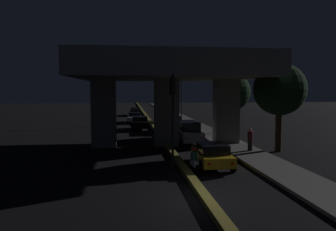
{
  "coord_description": "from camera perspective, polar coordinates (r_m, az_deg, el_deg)",
  "views": [
    {
      "loc": [
        -3.1,
        -12.92,
        4.5
      ],
      "look_at": [
        1.29,
        22.52,
        1.69
      ],
      "focal_mm": 35.0,
      "sensor_mm": 36.0,
      "label": 1
    }
  ],
  "objects": [
    {
      "name": "street_lamp",
      "position": [
        46.46,
        2.08,
        5.21
      ],
      "size": [
        1.97,
        0.32,
        8.72
      ],
      "color": "#2D2D30",
      "rests_on": "ground_plane"
    },
    {
      "name": "car_taxi_yellow_lead",
      "position": [
        19.27,
        7.69,
        -6.78
      ],
      "size": [
        1.99,
        4.0,
        1.41
      ],
      "rotation": [
        0.0,
        0.0,
        1.55
      ],
      "color": "gold",
      "rests_on": "ground_plane"
    },
    {
      "name": "motorcycle_red_filtering_mid",
      "position": [
        26.84,
        1.11,
        -3.9
      ],
      "size": [
        0.33,
        1.89,
        1.36
      ],
      "rotation": [
        0.0,
        0.0,
        1.61
      ],
      "color": "black",
      "rests_on": "ground_plane"
    },
    {
      "name": "median_divider",
      "position": [
        48.21,
        -3.35,
        -0.71
      ],
      "size": [
        0.44,
        126.0,
        0.25
      ],
      "primitive_type": "cube",
      "color": "olive",
      "rests_on": "ground_plane"
    },
    {
      "name": "roadside_tree_kerbside_mid",
      "position": [
        34.2,
        11.01,
        4.06
      ],
      "size": [
        3.86,
        3.86,
        6.23
      ],
      "color": "#38281C",
      "rests_on": "ground_plane"
    },
    {
      "name": "car_silver_third",
      "position": [
        34.98,
        0.8,
        -1.43
      ],
      "size": [
        1.94,
        4.48,
        1.73
      ],
      "rotation": [
        0.0,
        0.0,
        1.57
      ],
      "color": "gray",
      "rests_on": "ground_plane"
    },
    {
      "name": "traffic_light_left_of_median",
      "position": [
        18.13,
        0.8,
        1.85
      ],
      "size": [
        0.3,
        0.49,
        5.39
      ],
      "color": "black",
      "rests_on": "ground_plane"
    },
    {
      "name": "ground_plane",
      "position": [
        14.02,
        6.27,
        -14.25
      ],
      "size": [
        200.0,
        200.0,
        0.0
      ],
      "primitive_type": "plane",
      "color": "black"
    },
    {
      "name": "elevated_overpass",
      "position": [
        26.29,
        -0.29,
        7.29
      ],
      "size": [
        13.82,
        13.81,
        7.92
      ],
      "color": "gray",
      "rests_on": "ground_plane"
    },
    {
      "name": "car_white_second_oncoming",
      "position": [
        45.29,
        -5.83,
        -0.35
      ],
      "size": [
        2.09,
        4.37,
        1.37
      ],
      "rotation": [
        0.0,
        0.0,
        -1.58
      ],
      "color": "silver",
      "rests_on": "ground_plane"
    },
    {
      "name": "motorcycle_white_filtering_near",
      "position": [
        18.19,
        4.59,
        -7.95
      ],
      "size": [
        0.34,
        1.93,
        1.37
      ],
      "rotation": [
        0.0,
        0.0,
        1.62
      ],
      "color": "black",
      "rests_on": "ground_plane"
    },
    {
      "name": "car_black_lead_oncoming",
      "position": [
        37.31,
        -4.91,
        -1.27
      ],
      "size": [
        2.03,
        4.09,
        1.47
      ],
      "rotation": [
        0.0,
        0.0,
        -1.58
      ],
      "color": "black",
      "rests_on": "ground_plane"
    },
    {
      "name": "pedestrian_on_sidewalk",
      "position": [
        24.11,
        14.13,
        -4.1
      ],
      "size": [
        0.39,
        0.39,
        1.59
      ],
      "color": "#2D261E",
      "rests_on": "sidewalk_right"
    },
    {
      "name": "car_grey_fourth",
      "position": [
        43.58,
        -0.55,
        -0.23
      ],
      "size": [
        2.18,
        4.82,
        1.75
      ],
      "rotation": [
        0.0,
        0.0,
        1.62
      ],
      "color": "#515459",
      "rests_on": "ground_plane"
    },
    {
      "name": "car_white_second",
      "position": [
        27.91,
        3.54,
        -2.86
      ],
      "size": [
        2.02,
        4.54,
        1.84
      ],
      "rotation": [
        0.0,
        0.0,
        1.6
      ],
      "color": "silver",
      "rests_on": "ground_plane"
    },
    {
      "name": "sidewalk_right",
      "position": [
        41.98,
        4.4,
        -1.55
      ],
      "size": [
        2.63,
        126.0,
        0.17
      ],
      "primitive_type": "cube",
      "color": "#5B5956",
      "rests_on": "ground_plane"
    },
    {
      "name": "car_black_third_oncoming",
      "position": [
        57.8,
        -5.69,
        0.75
      ],
      "size": [
        2.14,
        4.81,
        1.41
      ],
      "rotation": [
        0.0,
        0.0,
        -1.6
      ],
      "color": "black",
      "rests_on": "ground_plane"
    },
    {
      "name": "roadside_tree_kerbside_near",
      "position": [
        24.93,
        18.85,
        4.28
      ],
      "size": [
        3.77,
        3.77,
        6.43
      ],
      "color": "#38281C",
      "rests_on": "ground_plane"
    }
  ]
}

